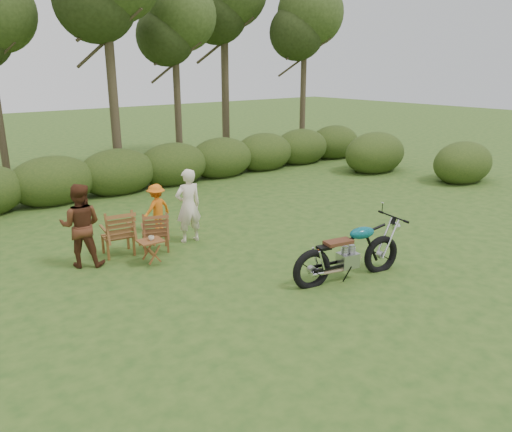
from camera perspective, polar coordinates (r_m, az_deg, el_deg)
ground at (r=9.38m, az=7.71°, el=-7.86°), size 80.00×80.00×0.00m
tree_line at (r=16.93m, az=-15.89°, el=16.00°), size 22.52×11.62×8.14m
motorcycle at (r=9.76m, az=10.32°, el=-6.96°), size 2.39×1.30×1.29m
lawn_chair_right at (r=11.19m, az=-11.34°, el=-3.86°), size 0.80×0.80×0.90m
lawn_chair_left at (r=11.14m, az=-15.37°, el=-4.24°), size 0.79×0.79×1.00m
side_table at (r=10.36m, az=-11.88°, el=-4.07°), size 0.52×0.44×0.51m
cup at (r=10.26m, az=-11.88°, el=-2.49°), size 0.13×0.13×0.09m
adult_a at (r=11.63m, az=-7.58°, el=-2.86°), size 0.65×0.45×1.70m
adult_b at (r=10.77m, az=-18.96°, el=-5.32°), size 1.04×0.99×1.69m
child at (r=12.39m, az=-11.14°, el=-1.78°), size 0.85×0.60×1.19m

